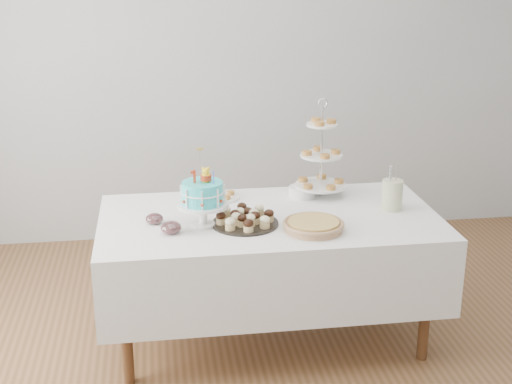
{
  "coord_description": "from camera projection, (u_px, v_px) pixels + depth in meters",
  "views": [
    {
      "loc": [
        -0.63,
        -3.43,
        2.2
      ],
      "look_at": [
        -0.08,
        0.3,
        0.92
      ],
      "focal_mm": 50.0,
      "sensor_mm": 36.0,
      "label": 1
    }
  ],
  "objects": [
    {
      "name": "table",
      "position": [
        269.0,
        253.0,
        4.11
      ],
      "size": [
        1.92,
        1.02,
        0.77
      ],
      "color": "silver",
      "rests_on": "floor"
    },
    {
      "name": "cupcake_tray",
      "position": [
        245.0,
        218.0,
        3.9
      ],
      "size": [
        0.37,
        0.37,
        0.08
      ],
      "color": "black",
      "rests_on": "table"
    },
    {
      "name": "floor",
      "position": [
        277.0,
        363.0,
        4.01
      ],
      "size": [
        5.0,
        5.0,
        0.0
      ],
      "primitive_type": "plane",
      "color": "brown",
      "rests_on": "ground"
    },
    {
      "name": "jam_bowl_a",
      "position": [
        171.0,
        228.0,
        3.79
      ],
      "size": [
        0.11,
        0.11,
        0.07
      ],
      "color": "silver",
      "rests_on": "table"
    },
    {
      "name": "jam_bowl_b",
      "position": [
        154.0,
        219.0,
        3.92
      ],
      "size": [
        0.1,
        0.1,
        0.06
      ],
      "color": "silver",
      "rests_on": "table"
    },
    {
      "name": "birthday_cake",
      "position": [
        203.0,
        206.0,
        3.86
      ],
      "size": [
        0.28,
        0.28,
        0.43
      ],
      "rotation": [
        0.0,
        0.0,
        -0.1
      ],
      "color": "white",
      "rests_on": "table"
    },
    {
      "name": "utensil_pitcher",
      "position": [
        392.0,
        194.0,
        4.12
      ],
      "size": [
        0.12,
        0.12,
        0.27
      ],
      "rotation": [
        0.0,
        0.0,
        0.38
      ],
      "color": "#EFE4CE",
      "rests_on": "table"
    },
    {
      "name": "plate_stack",
      "position": [
        302.0,
        192.0,
        4.35
      ],
      "size": [
        0.16,
        0.16,
        0.06
      ],
      "color": "white",
      "rests_on": "table"
    },
    {
      "name": "tiered_stand",
      "position": [
        321.0,
        156.0,
        4.3
      ],
      "size": [
        0.31,
        0.31,
        0.61
      ],
      "color": "silver",
      "rests_on": "table"
    },
    {
      "name": "pie",
      "position": [
        313.0,
        225.0,
        3.83
      ],
      "size": [
        0.33,
        0.33,
        0.05
      ],
      "color": "tan",
      "rests_on": "table"
    },
    {
      "name": "walls",
      "position": [
        280.0,
        129.0,
        3.57
      ],
      "size": [
        5.04,
        4.04,
        2.7
      ],
      "color": "#A2A5A7",
      "rests_on": "floor"
    },
    {
      "name": "pastry_plate",
      "position": [
        220.0,
        196.0,
        4.33
      ],
      "size": [
        0.25,
        0.25,
        0.04
      ],
      "color": "white",
      "rests_on": "table"
    }
  ]
}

